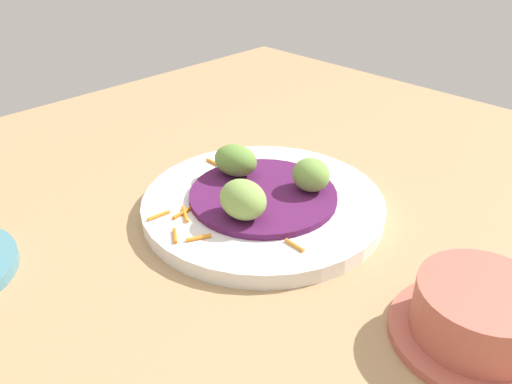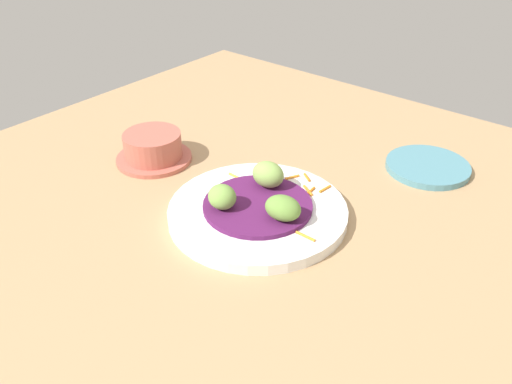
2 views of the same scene
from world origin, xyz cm
name	(u,v)px [view 1 (image 1 of 2)]	position (x,y,z in cm)	size (l,w,h in cm)	color
table_surface	(276,243)	(0.00, 0.00, 1.00)	(110.00, 110.00, 2.00)	tan
main_plate	(263,204)	(-2.50, -4.48, 2.88)	(27.70, 27.70, 1.77)	white
cabbage_bed	(263,195)	(-2.50, -4.48, 4.14)	(16.85, 16.85, 0.75)	#51194C
carrot_garnish	(200,213)	(4.83, -6.83, 3.97)	(14.51, 21.62, 0.40)	orange
guac_scoop_left	(311,175)	(-6.75, -1.10, 6.42)	(4.43, 4.01, 3.81)	#759E47
guac_scoop_center	(236,160)	(-3.30, -9.85, 6.37)	(5.48, 4.14, 3.70)	olive
guac_scoop_right	(243,200)	(2.55, -2.48, 6.58)	(5.40, 4.41, 4.11)	#84A851
terracotta_bowl	(478,316)	(-0.60, 21.57, 4.46)	(13.72, 13.72, 5.38)	#B75B4C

